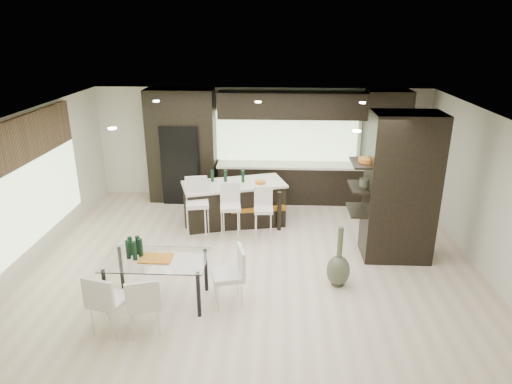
# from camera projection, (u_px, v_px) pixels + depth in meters

# --- Properties ---
(ground) EXTENTS (8.00, 8.00, 0.00)m
(ground) POSITION_uv_depth(u_px,v_px,m) (254.00, 262.00, 8.34)
(ground) COLOR beige
(ground) RESTS_ON ground
(back_wall) EXTENTS (8.00, 0.02, 2.70)m
(back_wall) POSITION_uv_depth(u_px,v_px,m) (262.00, 144.00, 11.16)
(back_wall) COLOR beige
(back_wall) RESTS_ON ground
(left_wall) EXTENTS (0.02, 7.00, 2.70)m
(left_wall) POSITION_uv_depth(u_px,v_px,m) (29.00, 189.00, 8.06)
(left_wall) COLOR beige
(left_wall) RESTS_ON ground
(right_wall) EXTENTS (0.02, 7.00, 2.70)m
(right_wall) POSITION_uv_depth(u_px,v_px,m) (491.00, 197.00, 7.70)
(right_wall) COLOR beige
(right_wall) RESTS_ON ground
(ceiling) EXTENTS (8.00, 7.00, 0.02)m
(ceiling) POSITION_uv_depth(u_px,v_px,m) (254.00, 115.00, 7.41)
(ceiling) COLOR white
(ceiling) RESTS_ON ground
(window_left) EXTENTS (0.04, 3.20, 1.90)m
(window_left) POSITION_uv_depth(u_px,v_px,m) (37.00, 186.00, 8.25)
(window_left) COLOR #B2D199
(window_left) RESTS_ON left_wall
(window_back) EXTENTS (3.40, 0.04, 1.20)m
(window_back) POSITION_uv_depth(u_px,v_px,m) (286.00, 136.00, 11.03)
(window_back) COLOR #B2D199
(window_back) RESTS_ON back_wall
(stone_accent) EXTENTS (0.08, 3.00, 0.80)m
(stone_accent) POSITION_uv_depth(u_px,v_px,m) (30.00, 137.00, 7.93)
(stone_accent) COLOR brown
(stone_accent) RESTS_ON left_wall
(ceiling_spots) EXTENTS (4.00, 3.00, 0.02)m
(ceiling_spots) POSITION_uv_depth(u_px,v_px,m) (255.00, 114.00, 7.65)
(ceiling_spots) COLOR white
(ceiling_spots) RESTS_ON ceiling
(back_cabinetry) EXTENTS (6.80, 0.68, 2.70)m
(back_cabinetry) POSITION_uv_depth(u_px,v_px,m) (282.00, 147.00, 10.83)
(back_cabinetry) COLOR black
(back_cabinetry) RESTS_ON ground
(refrigerator) EXTENTS (0.90, 0.68, 1.90)m
(refrigerator) POSITION_uv_depth(u_px,v_px,m) (183.00, 163.00, 11.03)
(refrigerator) COLOR black
(refrigerator) RESTS_ON ground
(partition_column) EXTENTS (1.20, 0.80, 2.70)m
(partition_column) POSITION_uv_depth(u_px,v_px,m) (401.00, 188.00, 8.14)
(partition_column) COLOR black
(partition_column) RESTS_ON ground
(kitchen_island) EXTENTS (2.34, 1.54, 0.90)m
(kitchen_island) POSITION_uv_depth(u_px,v_px,m) (234.00, 203.00, 9.90)
(kitchen_island) COLOR black
(kitchen_island) RESTS_ON ground
(stool_left) EXTENTS (0.52, 0.52, 1.00)m
(stool_left) POSITION_uv_depth(u_px,v_px,m) (198.00, 214.00, 9.17)
(stool_left) COLOR silver
(stool_left) RESTS_ON ground
(stool_mid) EXTENTS (0.45, 0.45, 0.91)m
(stool_mid) POSITION_uv_depth(u_px,v_px,m) (231.00, 217.00, 9.18)
(stool_mid) COLOR silver
(stool_mid) RESTS_ON ground
(stool_right) EXTENTS (0.39, 0.39, 0.84)m
(stool_right) POSITION_uv_depth(u_px,v_px,m) (263.00, 218.00, 9.17)
(stool_right) COLOR silver
(stool_right) RESTS_ON ground
(bench) EXTENTS (1.30, 0.71, 0.47)m
(bench) POSITION_uv_depth(u_px,v_px,m) (256.00, 215.00, 9.83)
(bench) COLOR black
(bench) RESTS_ON ground
(floor_vase) EXTENTS (0.46, 0.46, 1.06)m
(floor_vase) POSITION_uv_depth(u_px,v_px,m) (339.00, 256.00, 7.44)
(floor_vase) COLOR #3E4632
(floor_vase) RESTS_ON ground
(dining_table) EXTENTS (1.55, 0.87, 0.74)m
(dining_table) POSITION_uv_depth(u_px,v_px,m) (158.00, 280.00, 7.04)
(dining_table) COLOR white
(dining_table) RESTS_ON ground
(chair_near) EXTENTS (0.57, 0.57, 0.84)m
(chair_near) POSITION_uv_depth(u_px,v_px,m) (144.00, 305.00, 6.33)
(chair_near) COLOR silver
(chair_near) RESTS_ON ground
(chair_far) EXTENTS (0.57, 0.57, 0.86)m
(chair_far) POSITION_uv_depth(u_px,v_px,m) (110.00, 304.00, 6.34)
(chair_far) COLOR silver
(chair_far) RESTS_ON ground
(chair_end) EXTENTS (0.57, 0.57, 0.86)m
(chair_end) POSITION_uv_depth(u_px,v_px,m) (228.00, 279.00, 6.97)
(chair_end) COLOR silver
(chair_end) RESTS_ON ground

